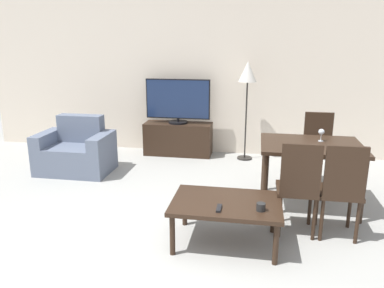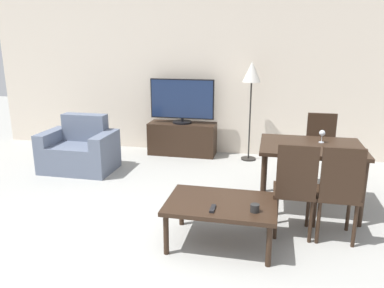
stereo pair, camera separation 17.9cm
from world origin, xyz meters
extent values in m
plane|color=#9E9E99|center=(0.00, 0.00, 0.00)|extent=(18.00, 18.00, 0.00)
cube|color=beige|center=(0.00, 3.81, 1.35)|extent=(7.52, 0.06, 2.70)
cube|color=slate|center=(-1.56, 2.40, 0.20)|extent=(0.68, 0.69, 0.40)
cube|color=slate|center=(-1.56, 2.65, 0.61)|extent=(0.68, 0.20, 0.40)
cube|color=slate|center=(-1.99, 2.40, 0.29)|extent=(0.18, 0.69, 0.58)
cube|color=slate|center=(-1.14, 2.40, 0.29)|extent=(0.18, 0.69, 0.58)
cube|color=black|center=(-0.26, 3.53, 0.27)|extent=(1.13, 0.41, 0.54)
cylinder|color=black|center=(-0.26, 3.53, 0.56)|extent=(0.32, 0.32, 0.03)
cylinder|color=black|center=(-0.26, 3.53, 0.60)|extent=(0.04, 0.04, 0.05)
cube|color=black|center=(-0.26, 3.53, 0.95)|extent=(1.07, 0.04, 0.65)
cube|color=#19284C|center=(-0.26, 3.51, 0.95)|extent=(1.03, 0.01, 0.62)
cube|color=black|center=(0.79, 0.75, 0.41)|extent=(1.02, 0.69, 0.04)
cylinder|color=black|center=(0.34, 0.46, 0.19)|extent=(0.05, 0.05, 0.39)
cylinder|color=black|center=(1.24, 0.46, 0.19)|extent=(0.05, 0.05, 0.39)
cylinder|color=black|center=(0.34, 1.04, 0.19)|extent=(0.05, 0.05, 0.39)
cylinder|color=black|center=(1.24, 1.04, 0.19)|extent=(0.05, 0.05, 0.39)
cube|color=black|center=(1.66, 1.77, 0.73)|extent=(1.12, 0.86, 0.04)
cylinder|color=black|center=(1.16, 1.40, 0.36)|extent=(0.06, 0.06, 0.71)
cylinder|color=black|center=(2.16, 1.40, 0.36)|extent=(0.06, 0.06, 0.71)
cylinder|color=black|center=(1.16, 2.14, 0.36)|extent=(0.06, 0.06, 0.71)
cylinder|color=black|center=(2.16, 2.14, 0.36)|extent=(0.06, 0.06, 0.71)
cube|color=black|center=(1.46, 1.11, 0.45)|extent=(0.40, 0.40, 0.04)
cylinder|color=black|center=(1.30, 1.27, 0.22)|extent=(0.04, 0.04, 0.43)
cylinder|color=black|center=(1.62, 1.27, 0.22)|extent=(0.04, 0.04, 0.43)
cylinder|color=black|center=(1.30, 0.95, 0.22)|extent=(0.04, 0.04, 0.43)
cylinder|color=black|center=(1.62, 0.95, 0.22)|extent=(0.04, 0.04, 0.43)
cube|color=black|center=(1.46, 0.93, 0.72)|extent=(0.37, 0.04, 0.50)
cube|color=black|center=(1.85, 2.43, 0.45)|extent=(0.40, 0.40, 0.04)
cylinder|color=black|center=(1.69, 2.27, 0.22)|extent=(0.04, 0.04, 0.43)
cylinder|color=black|center=(2.02, 2.27, 0.22)|extent=(0.04, 0.04, 0.43)
cylinder|color=black|center=(1.69, 2.59, 0.22)|extent=(0.04, 0.04, 0.43)
cylinder|color=black|center=(2.02, 2.59, 0.22)|extent=(0.04, 0.04, 0.43)
cube|color=black|center=(1.85, 2.61, 0.72)|extent=(0.37, 0.04, 0.50)
cube|color=black|center=(1.85, 1.11, 0.45)|extent=(0.40, 0.40, 0.04)
cylinder|color=black|center=(1.69, 1.27, 0.22)|extent=(0.04, 0.04, 0.43)
cylinder|color=black|center=(2.02, 1.27, 0.22)|extent=(0.04, 0.04, 0.43)
cylinder|color=black|center=(1.69, 0.95, 0.22)|extent=(0.04, 0.04, 0.43)
cylinder|color=black|center=(2.02, 0.95, 0.22)|extent=(0.04, 0.04, 0.43)
cube|color=black|center=(1.85, 0.93, 0.72)|extent=(0.37, 0.04, 0.50)
cylinder|color=black|center=(0.87, 3.47, 0.01)|extent=(0.24, 0.24, 0.02)
cylinder|color=black|center=(0.87, 3.47, 0.64)|extent=(0.02, 0.02, 1.24)
cone|color=beige|center=(0.87, 3.47, 1.42)|extent=(0.29, 0.29, 0.31)
cube|color=black|center=(0.74, 0.57, 0.44)|extent=(0.04, 0.15, 0.02)
cylinder|color=black|center=(1.11, 0.61, 0.46)|extent=(0.08, 0.08, 0.07)
cylinder|color=silver|center=(1.78, 1.90, 0.76)|extent=(0.06, 0.06, 0.01)
cylinder|color=silver|center=(1.78, 1.90, 0.80)|extent=(0.01, 0.01, 0.07)
sphere|color=silver|center=(1.78, 1.90, 0.86)|extent=(0.07, 0.07, 0.07)
camera|label=1|loc=(1.03, -2.48, 1.87)|focal=35.00mm
camera|label=2|loc=(1.21, -2.44, 1.87)|focal=35.00mm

